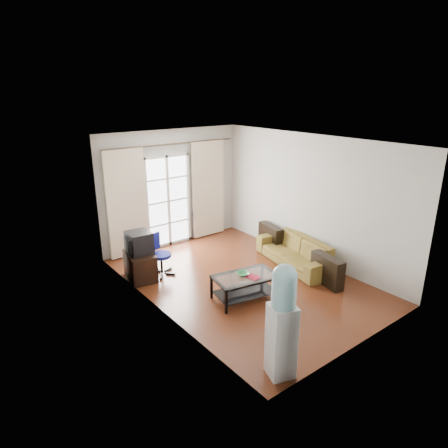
{
  "coord_description": "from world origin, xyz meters",
  "views": [
    {
      "loc": [
        -4.58,
        -5.33,
        3.57
      ],
      "look_at": [
        -0.2,
        0.35,
        1.11
      ],
      "focal_mm": 32.0,
      "sensor_mm": 36.0,
      "label": 1
    }
  ],
  "objects_px": {
    "coffee_table": "(245,284)",
    "tv_stand": "(140,266)",
    "task_chair": "(161,263)",
    "sofa": "(296,252)",
    "crt_tv": "(138,243)",
    "water_cooler": "(283,319)"
  },
  "relations": [
    {
      "from": "sofa",
      "to": "task_chair",
      "type": "bearing_deg",
      "value": -107.08
    },
    {
      "from": "task_chair",
      "to": "sofa",
      "type": "bearing_deg",
      "value": -48.35
    },
    {
      "from": "crt_tv",
      "to": "water_cooler",
      "type": "xyz_separation_m",
      "value": [
        0.17,
        -3.68,
        0.08
      ]
    },
    {
      "from": "coffee_table",
      "to": "crt_tv",
      "type": "bearing_deg",
      "value": 119.98
    },
    {
      "from": "sofa",
      "to": "crt_tv",
      "type": "relative_size",
      "value": 4.26
    },
    {
      "from": "coffee_table",
      "to": "crt_tv",
      "type": "height_order",
      "value": "crt_tv"
    },
    {
      "from": "sofa",
      "to": "crt_tv",
      "type": "xyz_separation_m",
      "value": [
        -2.9,
        1.44,
        0.46
      ]
    },
    {
      "from": "sofa",
      "to": "water_cooler",
      "type": "height_order",
      "value": "water_cooler"
    },
    {
      "from": "sofa",
      "to": "task_chair",
      "type": "xyz_separation_m",
      "value": [
        -2.49,
        1.35,
        -0.04
      ]
    },
    {
      "from": "task_chair",
      "to": "coffee_table",
      "type": "bearing_deg",
      "value": -89.12
    },
    {
      "from": "sofa",
      "to": "coffee_table",
      "type": "relative_size",
      "value": 1.72
    },
    {
      "from": "tv_stand",
      "to": "water_cooler",
      "type": "relative_size",
      "value": 0.46
    },
    {
      "from": "coffee_table",
      "to": "water_cooler",
      "type": "bearing_deg",
      "value": -117.42
    },
    {
      "from": "crt_tv",
      "to": "water_cooler",
      "type": "height_order",
      "value": "water_cooler"
    },
    {
      "from": "task_chair",
      "to": "water_cooler",
      "type": "height_order",
      "value": "water_cooler"
    },
    {
      "from": "tv_stand",
      "to": "task_chair",
      "type": "xyz_separation_m",
      "value": [
        0.41,
        -0.06,
        -0.02
      ]
    },
    {
      "from": "coffee_table",
      "to": "tv_stand",
      "type": "height_order",
      "value": "tv_stand"
    },
    {
      "from": "sofa",
      "to": "tv_stand",
      "type": "distance_m",
      "value": 3.23
    },
    {
      "from": "crt_tv",
      "to": "task_chair",
      "type": "bearing_deg",
      "value": -9.0
    },
    {
      "from": "coffee_table",
      "to": "tv_stand",
      "type": "distance_m",
      "value": 2.18
    },
    {
      "from": "crt_tv",
      "to": "task_chair",
      "type": "xyz_separation_m",
      "value": [
        0.41,
        -0.09,
        -0.5
      ]
    },
    {
      "from": "crt_tv",
      "to": "task_chair",
      "type": "distance_m",
      "value": 0.65
    }
  ]
}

